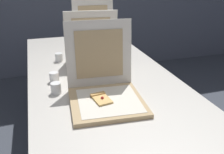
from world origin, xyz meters
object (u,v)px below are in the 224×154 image
Objects in this scene: pizza_box_back at (97,41)px; cup_white_far at (59,57)px; pizza_box_front at (105,90)px; pizza_box_middle at (94,60)px; cup_white_mid at (54,77)px; cup_white_near_center at (56,88)px; table at (102,83)px.

cup_white_far is (-0.36, -0.26, -0.03)m from pizza_box_back.
pizza_box_front is 7.09× the size of cup_white_far.
pizza_box_middle reaches higher than cup_white_far.
pizza_box_middle is 0.33m from cup_white_mid.
cup_white_near_center is (-0.07, -0.52, 0.00)m from cup_white_far.
pizza_box_middle is at bearing -42.67° from cup_white_far.
pizza_box_back is (0.14, 0.46, 0.00)m from pizza_box_middle.
pizza_box_front is 0.29m from cup_white_near_center.
table is 5.03× the size of pizza_box_front.
cup_white_far is at bearing -139.86° from pizza_box_back.
pizza_box_front reaches higher than cup_white_far.
pizza_box_back is 7.07× the size of cup_white_near_center.
pizza_box_front is at bearing -97.73° from pizza_box_back.
pizza_box_front is at bearing -101.70° from table.
pizza_box_back reaches higher than cup_white_far.
pizza_box_back is 7.07× the size of cup_white_far.
pizza_box_middle is at bearing 29.88° from cup_white_mid.
pizza_box_front is (-0.06, -0.31, 0.10)m from table.
table is at bearing -97.66° from pizza_box_back.
cup_white_near_center is at bearing -98.10° from cup_white_far.
table is 0.31m from cup_white_mid.
cup_white_near_center is 1.00× the size of cup_white_mid.
pizza_box_middle reaches higher than cup_white_mid.
pizza_box_back is 0.90m from cup_white_near_center.
pizza_box_middle is at bearing 88.02° from pizza_box_front.
cup_white_mid is at bearing -100.66° from cup_white_far.
cup_white_near_center and cup_white_mid have the same top height.
table is at bearing 27.02° from cup_white_near_center.
cup_white_mid is (-0.07, -0.37, 0.00)m from cup_white_far.
pizza_box_middle is at bearing -102.68° from pizza_box_back.
pizza_box_front reaches higher than table.
pizza_box_front reaches higher than cup_white_mid.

